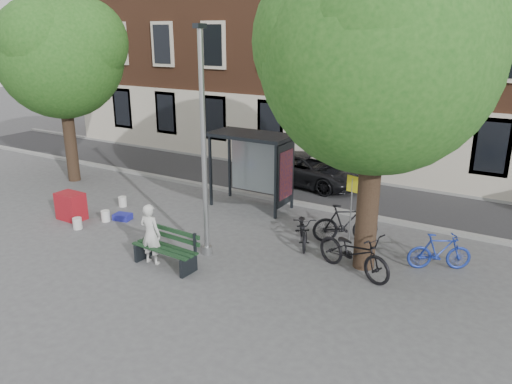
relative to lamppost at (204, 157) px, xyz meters
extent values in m
plane|color=#4C4C4F|center=(0.00, 0.00, -2.78)|extent=(90.00, 90.00, 0.00)
cube|color=#28282B|center=(0.00, 7.00, -2.78)|extent=(40.00, 4.00, 0.01)
cube|color=gray|center=(0.00, 5.00, -2.72)|extent=(40.00, 0.25, 0.12)
cube|color=gray|center=(0.00, 9.00, -2.72)|extent=(40.00, 0.25, 0.12)
cube|color=brown|center=(0.00, 13.00, 4.22)|extent=(30.00, 8.00, 14.00)
cylinder|color=#9EA0A3|center=(0.00, 0.00, 0.22)|extent=(0.14, 0.14, 6.00)
cylinder|color=#9EA0A3|center=(0.00, 0.00, -2.66)|extent=(0.28, 0.28, 0.24)
cube|color=#1E2328|center=(0.00, 0.00, 3.27)|extent=(0.18, 0.35, 0.12)
cylinder|color=black|center=(4.00, 1.50, -1.08)|extent=(0.56, 0.56, 3.40)
sphere|color=#1F5319|center=(4.00, 1.50, 2.62)|extent=(5.60, 5.60, 5.60)
sphere|color=#1F5319|center=(4.90, 1.90, 3.12)|extent=(3.92, 3.92, 3.92)
sphere|color=#1F5319|center=(3.20, 1.20, 2.92)|extent=(4.20, 4.20, 4.20)
sphere|color=#1F5319|center=(4.20, 0.60, 3.22)|extent=(3.64, 3.64, 3.64)
cylinder|color=black|center=(-9.00, 3.00, -1.18)|extent=(0.48, 0.48, 3.20)
sphere|color=#1F5319|center=(-9.00, 3.00, 2.22)|extent=(4.80, 4.80, 4.80)
sphere|color=#1F5319|center=(-8.10, 3.40, 2.72)|extent=(3.36, 3.36, 3.36)
sphere|color=#1F5319|center=(-9.80, 2.70, 2.52)|extent=(3.60, 3.60, 3.60)
sphere|color=#1F5319|center=(-8.80, 2.10, 2.82)|extent=(3.12, 3.12, 3.12)
cube|color=#1E2328|center=(-2.30, 3.40, -1.53)|extent=(0.08, 0.08, 2.50)
cube|color=#1E2328|center=(0.30, 3.40, -1.53)|extent=(0.08, 0.08, 2.50)
cube|color=#1E2328|center=(-2.30, 4.60, -1.53)|extent=(0.08, 0.08, 2.50)
cube|color=#1E2328|center=(0.30, 4.60, -1.53)|extent=(0.08, 0.08, 2.50)
cube|color=#1E2328|center=(-1.00, 4.00, -0.22)|extent=(2.85, 1.45, 0.12)
cube|color=#8C999E|center=(-1.00, 4.60, -1.41)|extent=(2.34, 0.04, 2.00)
cube|color=#1E2328|center=(0.30, 4.00, -1.41)|extent=(0.12, 1.14, 2.12)
cube|color=#D84C19|center=(0.37, 4.00, -1.41)|extent=(0.02, 0.90, 1.62)
imported|color=silver|center=(-0.94, -1.20, -1.95)|extent=(0.63, 0.44, 1.66)
cube|color=#1E2328|center=(-1.31, -1.13, -2.54)|extent=(0.12, 0.60, 0.49)
cube|color=#1E2328|center=(0.31, -1.22, -2.54)|extent=(0.12, 0.60, 0.49)
cube|color=#19371E|center=(-0.51, -1.37, -2.27)|extent=(1.90, 0.23, 0.04)
cube|color=#19371E|center=(-0.50, -1.18, -2.27)|extent=(1.90, 0.23, 0.04)
cube|color=#19371E|center=(-0.49, -0.98, -2.27)|extent=(1.90, 0.23, 0.04)
cube|color=#19371E|center=(-0.48, -0.87, -2.06)|extent=(1.89, 0.15, 0.11)
cube|color=#19371E|center=(-0.48, -0.87, -1.86)|extent=(1.89, 0.15, 0.11)
imported|color=black|center=(3.90, 0.97, -2.19)|extent=(2.39, 1.50, 1.19)
imported|color=navy|center=(5.72, 2.36, -2.29)|extent=(1.66, 1.20, 0.99)
imported|color=black|center=(2.00, 1.98, -2.30)|extent=(1.45, 1.90, 0.96)
imported|color=black|center=(2.98, 2.77, -2.20)|extent=(1.92, 1.51, 1.16)
imported|color=black|center=(-0.39, 7.42, -2.16)|extent=(4.70, 2.58, 1.25)
cube|color=maroon|center=(-5.44, -0.09, -2.33)|extent=(0.91, 0.62, 0.90)
cube|color=#212398|center=(-3.96, 0.72, -2.68)|extent=(0.62, 0.51, 0.20)
cylinder|color=silver|center=(-4.60, -0.58, -2.60)|extent=(0.36, 0.36, 0.36)
cylinder|color=white|center=(-4.33, 0.33, -2.60)|extent=(0.37, 0.37, 0.36)
cylinder|color=silver|center=(-4.90, 1.66, -2.60)|extent=(0.36, 0.36, 0.36)
cylinder|color=#9EA0A3|center=(3.15, 2.68, -1.78)|extent=(0.04, 0.04, 2.00)
cube|color=yellow|center=(3.15, 2.68, -0.95)|extent=(0.35, 0.12, 0.47)
camera|label=1|loc=(7.68, -10.20, 3.17)|focal=35.00mm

